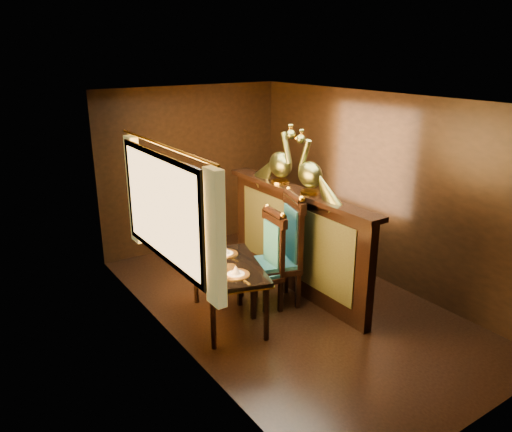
# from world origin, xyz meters

# --- Properties ---
(ground) EXTENTS (5.00, 5.00, 0.00)m
(ground) POSITION_xyz_m (0.00, 0.00, 0.00)
(ground) COLOR black
(ground) RESTS_ON ground
(room_shell) EXTENTS (3.04, 5.04, 2.52)m
(room_shell) POSITION_xyz_m (-0.09, 0.02, 1.58)
(room_shell) COLOR black
(room_shell) RESTS_ON ground
(partition) EXTENTS (0.26, 2.70, 1.36)m
(partition) POSITION_xyz_m (0.32, 0.30, 0.71)
(partition) COLOR black
(partition) RESTS_ON ground
(dining_table) EXTENTS (1.05, 1.35, 0.90)m
(dining_table) POSITION_xyz_m (-0.81, 0.12, 0.63)
(dining_table) COLOR black
(dining_table) RESTS_ON ground
(chair_left) EXTENTS (0.50, 0.52, 1.26)m
(chair_left) POSITION_xyz_m (-0.24, 0.12, 0.66)
(chair_left) COLOR black
(chair_left) RESTS_ON ground
(chair_right) EXTENTS (0.64, 0.66, 1.43)m
(chair_right) POSITION_xyz_m (0.03, 0.12, 0.74)
(chair_right) COLOR black
(chair_right) RESTS_ON ground
(peacock_left) EXTENTS (0.24, 0.63, 0.75)m
(peacock_left) POSITION_xyz_m (0.33, 0.08, 1.74)
(peacock_left) COLOR #184836
(peacock_left) RESTS_ON partition
(peacock_right) EXTENTS (0.25, 0.66, 0.79)m
(peacock_right) POSITION_xyz_m (0.33, 0.66, 1.75)
(peacock_right) COLOR #184836
(peacock_right) RESTS_ON partition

